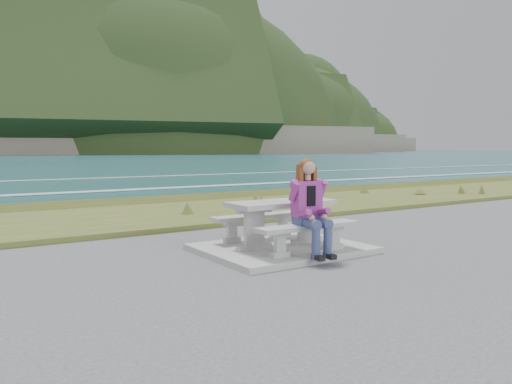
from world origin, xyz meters
TOP-DOWN VIEW (x-y plane):
  - concrete_slab at (0.00, 0.00)m, footprint 2.60×2.10m
  - picnic_table at (0.00, 0.00)m, footprint 1.80×0.75m
  - bench_landward at (0.00, -0.70)m, footprint 1.80×0.35m
  - bench_seaward at (0.00, 0.70)m, footprint 1.80×0.35m
  - grass_verge at (0.00, 5.00)m, footprint 160.00×4.50m
  - shore_drop at (0.00, 7.90)m, footprint 160.00×0.80m
  - ocean at (0.00, 25.09)m, footprint 1600.00×1600.00m
  - headland_range at (190.28, 398.25)m, footprint 729.83×363.95m
  - seated_woman at (-0.04, -0.84)m, footprint 0.50×0.78m

SIDE VIEW (x-z plane):
  - ocean at x=0.00m, z-range -1.79..-1.70m
  - grass_verge at x=0.00m, z-range -0.11..0.11m
  - shore_drop at x=0.00m, z-range -1.10..1.10m
  - concrete_slab at x=0.00m, z-range 0.00..0.10m
  - bench_landward at x=0.00m, z-range 0.22..0.67m
  - bench_seaward at x=0.00m, z-range 0.22..0.67m
  - seated_woman at x=-0.04m, z-range -0.09..1.37m
  - picnic_table at x=0.00m, z-range 0.31..1.06m
  - headland_range at x=190.28m, z-range -95.24..115.12m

